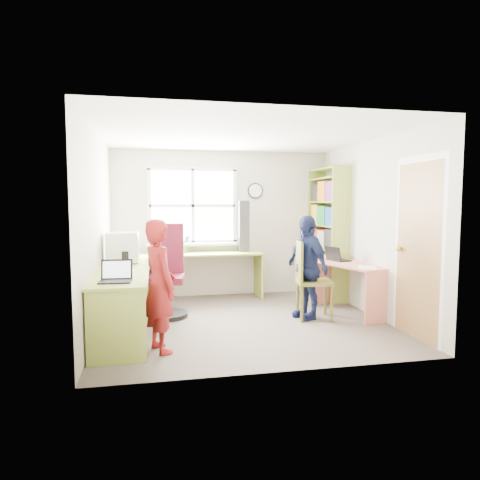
{
  "coord_description": "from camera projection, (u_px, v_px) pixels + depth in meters",
  "views": [
    {
      "loc": [
        -1.13,
        -5.35,
        1.55
      ],
      "look_at": [
        0.0,
        0.25,
        1.05
      ],
      "focal_mm": 32.0,
      "sensor_mm": 36.0,
      "label": 1
    }
  ],
  "objects": [
    {
      "name": "crt_monitor",
      "position": [
        123.0,
        247.0,
        5.68
      ],
      "size": [
        0.42,
        0.37,
        0.41
      ],
      "rotation": [
        0.0,
        0.0,
        -0.0
      ],
      "color": "silver",
      "rests_on": "l_desk"
    },
    {
      "name": "speaker_b",
      "position": [
        131.0,
        253.0,
        6.0
      ],
      "size": [
        0.12,
        0.12,
        0.19
      ],
      "rotation": [
        0.0,
        0.0,
        -0.33
      ],
      "color": "black",
      "rests_on": "l_desk"
    },
    {
      "name": "bookshelf",
      "position": [
        328.0,
        236.0,
        6.98
      ],
      "size": [
        0.3,
        1.02,
        2.1
      ],
      "color": "#9BB046",
      "rests_on": "ground"
    },
    {
      "name": "game_box",
      "position": [
        337.0,
        256.0,
        6.49
      ],
      "size": [
        0.33,
        0.33,
        0.06
      ],
      "rotation": [
        0.0,
        0.0,
        0.12
      ],
      "color": "red",
      "rests_on": "right_desk"
    },
    {
      "name": "paper_b",
      "position": [
        367.0,
        268.0,
        5.57
      ],
      "size": [
        0.35,
        0.4,
        0.0
      ],
      "rotation": [
        0.0,
        0.0,
        -0.43
      ],
      "color": "white",
      "rests_on": "right_desk"
    },
    {
      "name": "cd_tower",
      "position": [
        244.0,
        226.0,
        6.98
      ],
      "size": [
        0.17,
        0.15,
        0.83
      ],
      "rotation": [
        0.0,
        0.0,
        0.03
      ],
      "color": "black",
      "rests_on": "l_desk"
    },
    {
      "name": "room",
      "position": [
        243.0,
        228.0,
        5.58
      ],
      "size": [
        3.64,
        3.44,
        2.44
      ],
      "color": "#4C433C",
      "rests_on": "ground"
    },
    {
      "name": "laptop_right",
      "position": [
        336.0,
        257.0,
        6.22
      ],
      "size": [
        0.34,
        0.38,
        0.21
      ],
      "rotation": [
        0.0,
        0.0,
        1.89
      ],
      "color": "black",
      "rests_on": "right_desk"
    },
    {
      "name": "swivel_chair",
      "position": [
        166.0,
        276.0,
        5.86
      ],
      "size": [
        0.65,
        0.65,
        1.26
      ],
      "rotation": [
        0.0,
        0.0,
        -0.13
      ],
      "color": "black",
      "rests_on": "ground"
    },
    {
      "name": "person_red",
      "position": [
        160.0,
        286.0,
        4.43
      ],
      "size": [
        0.49,
        0.59,
        1.38
      ],
      "primitive_type": "imported",
      "rotation": [
        0.0,
        0.0,
        1.95
      ],
      "color": "maroon",
      "rests_on": "ground"
    },
    {
      "name": "laptop_left",
      "position": [
        116.0,
        276.0,
        4.35
      ],
      "size": [
        0.33,
        0.28,
        0.22
      ],
      "rotation": [
        0.0,
        0.0,
        -0.06
      ],
      "color": "black",
      "rests_on": "l_desk"
    },
    {
      "name": "l_desk",
      "position": [
        140.0,
        296.0,
        5.01
      ],
      "size": [
        2.38,
        2.95,
        0.75
      ],
      "color": "#9BB046",
      "rests_on": "ground"
    },
    {
      "name": "person_green",
      "position": [
        162.0,
        271.0,
        6.15
      ],
      "size": [
        0.52,
        0.62,
        1.14
      ],
      "primitive_type": "imported",
      "rotation": [
        0.0,
        0.0,
        1.39
      ],
      "color": "#2F763B",
      "rests_on": "ground"
    },
    {
      "name": "paper_a",
      "position": [
        123.0,
        272.0,
        4.91
      ],
      "size": [
        0.26,
        0.34,
        0.0
      ],
      "rotation": [
        0.0,
        0.0,
        -0.15
      ],
      "color": "white",
      "rests_on": "l_desk"
    },
    {
      "name": "potted_plant",
      "position": [
        185.0,
        244.0,
        6.85
      ],
      "size": [
        0.17,
        0.15,
        0.28
      ],
      "primitive_type": "imported",
      "rotation": [
        0.0,
        0.0,
        0.22
      ],
      "color": "#2F773F",
      "rests_on": "l_desk"
    },
    {
      "name": "speaker_a",
      "position": [
        125.0,
        258.0,
        5.55
      ],
      "size": [
        0.1,
        0.1,
        0.17
      ],
      "rotation": [
        0.0,
        0.0,
        0.11
      ],
      "color": "black",
      "rests_on": "l_desk"
    },
    {
      "name": "wooden_chair",
      "position": [
        308.0,
        277.0,
        5.7
      ],
      "size": [
        0.53,
        0.53,
        1.04
      ],
      "rotation": [
        0.0,
        0.0,
        -0.18
      ],
      "color": "brown",
      "rests_on": "ground"
    },
    {
      "name": "right_desk",
      "position": [
        351.0,
        277.0,
        5.98
      ],
      "size": [
        0.85,
        1.32,
        0.7
      ],
      "rotation": [
        0.0,
        0.0,
        0.25
      ],
      "color": "#ED8C76",
      "rests_on": "ground"
    },
    {
      "name": "person_navy",
      "position": [
        307.0,
        267.0,
        5.72
      ],
      "size": [
        0.54,
        0.87,
        1.38
      ],
      "primitive_type": "imported",
      "rotation": [
        0.0,
        0.0,
        -1.3
      ],
      "color": "#162046",
      "rests_on": "ground"
    }
  ]
}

